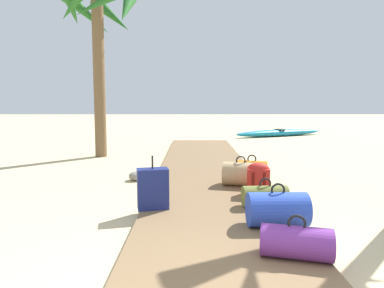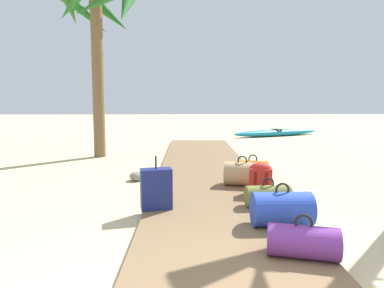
{
  "view_description": "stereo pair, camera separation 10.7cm",
  "coord_description": "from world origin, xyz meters",
  "px_view_note": "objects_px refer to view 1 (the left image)",
  "views": [
    {
      "loc": [
        -0.28,
        -1.63,
        1.51
      ],
      "look_at": [
        -0.28,
        5.72,
        0.55
      ],
      "focal_mm": 31.55,
      "sensor_mm": 36.0,
      "label": 1
    },
    {
      "loc": [
        -0.39,
        -1.62,
        1.51
      ],
      "look_at": [
        -0.28,
        5.72,
        0.55
      ],
      "focal_mm": 31.55,
      "sensor_mm": 36.0,
      "label": 2
    }
  ],
  "objects_px": {
    "suitcase_navy": "(153,189)",
    "duffel_bag_tan": "(241,174)",
    "kayak": "(279,133)",
    "duffel_bag_purple": "(296,242)",
    "duffel_bag_orange": "(252,170)",
    "duffel_bag_olive": "(265,196)",
    "duffel_bag_blue": "(277,209)",
    "backpack_red": "(258,178)",
    "palm_tree_near_left": "(98,27)"
  },
  "relations": [
    {
      "from": "suitcase_navy",
      "to": "duffel_bag_blue",
      "type": "bearing_deg",
      "value": -22.88
    },
    {
      "from": "duffel_bag_orange",
      "to": "kayak",
      "type": "distance_m",
      "value": 8.49
    },
    {
      "from": "backpack_red",
      "to": "duffel_bag_tan",
      "type": "distance_m",
      "value": 0.59
    },
    {
      "from": "duffel_bag_orange",
      "to": "palm_tree_near_left",
      "type": "relative_size",
      "value": 0.14
    },
    {
      "from": "suitcase_navy",
      "to": "duffel_bag_blue",
      "type": "relative_size",
      "value": 1.05
    },
    {
      "from": "duffel_bag_blue",
      "to": "palm_tree_near_left",
      "type": "height_order",
      "value": "palm_tree_near_left"
    },
    {
      "from": "suitcase_navy",
      "to": "duffel_bag_purple",
      "type": "bearing_deg",
      "value": -44.14
    },
    {
      "from": "palm_tree_near_left",
      "to": "duffel_bag_blue",
      "type": "bearing_deg",
      "value": -57.39
    },
    {
      "from": "duffel_bag_purple",
      "to": "suitcase_navy",
      "type": "bearing_deg",
      "value": 135.86
    },
    {
      "from": "duffel_bag_olive",
      "to": "palm_tree_near_left",
      "type": "height_order",
      "value": "palm_tree_near_left"
    },
    {
      "from": "duffel_bag_olive",
      "to": "kayak",
      "type": "height_order",
      "value": "duffel_bag_olive"
    },
    {
      "from": "suitcase_navy",
      "to": "kayak",
      "type": "relative_size",
      "value": 0.18
    },
    {
      "from": "duffel_bag_olive",
      "to": "duffel_bag_blue",
      "type": "height_order",
      "value": "duffel_bag_blue"
    },
    {
      "from": "duffel_bag_blue",
      "to": "palm_tree_near_left",
      "type": "distance_m",
      "value": 7.04
    },
    {
      "from": "backpack_red",
      "to": "duffel_bag_orange",
      "type": "height_order",
      "value": "backpack_red"
    },
    {
      "from": "duffel_bag_olive",
      "to": "duffel_bag_purple",
      "type": "bearing_deg",
      "value": -91.46
    },
    {
      "from": "duffel_bag_olive",
      "to": "duffel_bag_orange",
      "type": "xyz_separation_m",
      "value": [
        0.1,
        1.62,
        0.02
      ]
    },
    {
      "from": "kayak",
      "to": "duffel_bag_orange",
      "type": "bearing_deg",
      "value": -107.75
    },
    {
      "from": "suitcase_navy",
      "to": "kayak",
      "type": "distance_m",
      "value": 10.65
    },
    {
      "from": "duffel_bag_tan",
      "to": "duffel_bag_purple",
      "type": "bearing_deg",
      "value": -87.22
    },
    {
      "from": "duffel_bag_orange",
      "to": "kayak",
      "type": "height_order",
      "value": "duffel_bag_orange"
    },
    {
      "from": "duffel_bag_olive",
      "to": "duffel_bag_blue",
      "type": "distance_m",
      "value": 0.71
    },
    {
      "from": "duffel_bag_olive",
      "to": "duffel_bag_orange",
      "type": "height_order",
      "value": "duffel_bag_orange"
    },
    {
      "from": "duffel_bag_tan",
      "to": "kayak",
      "type": "height_order",
      "value": "duffel_bag_tan"
    },
    {
      "from": "duffel_bag_blue",
      "to": "duffel_bag_orange",
      "type": "height_order",
      "value": "duffel_bag_blue"
    },
    {
      "from": "suitcase_navy",
      "to": "duffel_bag_tan",
      "type": "relative_size",
      "value": 1.08
    },
    {
      "from": "duffel_bag_purple",
      "to": "duffel_bag_olive",
      "type": "height_order",
      "value": "duffel_bag_purple"
    },
    {
      "from": "duffel_bag_purple",
      "to": "duffel_bag_blue",
      "type": "relative_size",
      "value": 1.01
    },
    {
      "from": "suitcase_navy",
      "to": "duffel_bag_orange",
      "type": "relative_size",
      "value": 1.16
    },
    {
      "from": "backpack_red",
      "to": "duffel_bag_orange",
      "type": "relative_size",
      "value": 0.81
    },
    {
      "from": "backpack_red",
      "to": "duffel_bag_tan",
      "type": "bearing_deg",
      "value": 108.68
    },
    {
      "from": "duffel_bag_purple",
      "to": "duffel_bag_olive",
      "type": "bearing_deg",
      "value": 88.54
    },
    {
      "from": "duffel_bag_purple",
      "to": "kayak",
      "type": "relative_size",
      "value": 0.17
    },
    {
      "from": "duffel_bag_tan",
      "to": "palm_tree_near_left",
      "type": "xyz_separation_m",
      "value": [
        -3.25,
        3.48,
        3.1
      ]
    },
    {
      "from": "suitcase_navy",
      "to": "duffel_bag_blue",
      "type": "xyz_separation_m",
      "value": [
        1.49,
        -0.63,
        -0.07
      ]
    },
    {
      "from": "backpack_red",
      "to": "kayak",
      "type": "height_order",
      "value": "backpack_red"
    },
    {
      "from": "duffel_bag_olive",
      "to": "backpack_red",
      "type": "bearing_deg",
      "value": 87.95
    },
    {
      "from": "palm_tree_near_left",
      "to": "duffel_bag_orange",
      "type": "bearing_deg",
      "value": -40.44
    },
    {
      "from": "palm_tree_near_left",
      "to": "backpack_red",
      "type": "bearing_deg",
      "value": -49.57
    },
    {
      "from": "suitcase_navy",
      "to": "duffel_bag_purple",
      "type": "xyz_separation_m",
      "value": [
        1.46,
        -1.42,
        -0.12
      ]
    },
    {
      "from": "suitcase_navy",
      "to": "duffel_bag_orange",
      "type": "distance_m",
      "value": 2.34
    },
    {
      "from": "duffel_bag_blue",
      "to": "duffel_bag_tan",
      "type": "height_order",
      "value": "duffel_bag_tan"
    },
    {
      "from": "backpack_red",
      "to": "duffel_bag_olive",
      "type": "relative_size",
      "value": 0.8
    },
    {
      "from": "duffel_bag_blue",
      "to": "duffel_bag_orange",
      "type": "xyz_separation_m",
      "value": [
        0.12,
        2.32,
        -0.03
      ]
    },
    {
      "from": "backpack_red",
      "to": "palm_tree_near_left",
      "type": "bearing_deg",
      "value": 130.43
    },
    {
      "from": "kayak",
      "to": "duffel_bag_purple",
      "type": "bearing_deg",
      "value": -103.71
    },
    {
      "from": "backpack_red",
      "to": "duffel_bag_purple",
      "type": "distance_m",
      "value": 2.08
    },
    {
      "from": "suitcase_navy",
      "to": "duffel_bag_olive",
      "type": "relative_size",
      "value": 1.16
    },
    {
      "from": "duffel_bag_olive",
      "to": "duffel_bag_blue",
      "type": "xyz_separation_m",
      "value": [
        -0.01,
        -0.7,
        0.05
      ]
    },
    {
      "from": "duffel_bag_purple",
      "to": "kayak",
      "type": "xyz_separation_m",
      "value": [
        2.73,
        11.2,
        -0.09
      ]
    }
  ]
}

